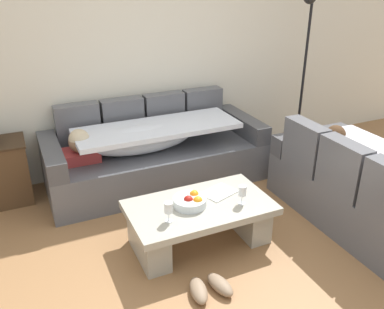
{
  "coord_description": "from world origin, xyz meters",
  "views": [
    {
      "loc": [
        -1.27,
        -2.23,
        2.17
      ],
      "look_at": [
        0.19,
        1.0,
        0.55
      ],
      "focal_mm": 38.3,
      "sensor_mm": 36.0,
      "label": 1
    }
  ],
  "objects": [
    {
      "name": "fruit_bowl",
      "position": [
        -0.08,
        0.42,
        0.42
      ],
      "size": [
        0.28,
        0.28,
        0.1
      ],
      "color": "silver",
      "rests_on": "coffee_table"
    },
    {
      "name": "back_wall",
      "position": [
        0.0,
        2.15,
        1.35
      ],
      "size": [
        9.0,
        0.1,
        2.7
      ],
      "primitive_type": "cube",
      "color": "silver",
      "rests_on": "ground_plane"
    },
    {
      "name": "ground_plane",
      "position": [
        0.0,
        0.0,
        0.0
      ],
      "size": [
        14.0,
        14.0,
        0.0
      ],
      "primitive_type": "plane",
      "color": "#946740"
    },
    {
      "name": "wine_glass_near_right",
      "position": [
        0.32,
        0.27,
        0.5
      ],
      "size": [
        0.07,
        0.07,
        0.17
      ],
      "color": "silver",
      "rests_on": "coffee_table"
    },
    {
      "name": "wine_glass_near_left",
      "position": [
        -0.33,
        0.28,
        0.5
      ],
      "size": [
        0.07,
        0.07,
        0.17
      ],
      "color": "silver",
      "rests_on": "coffee_table"
    },
    {
      "name": "couch_along_wall",
      "position": [
        0.01,
        1.62,
        0.33
      ],
      "size": [
        2.31,
        0.92,
        0.88
      ],
      "color": "#57585E",
      "rests_on": "ground_plane"
    },
    {
      "name": "couch_near_window",
      "position": [
        1.51,
        0.05,
        0.33
      ],
      "size": [
        0.92,
        1.86,
        0.88
      ],
      "rotation": [
        0.0,
        0.0,
        1.57
      ],
      "color": "#57585E",
      "rests_on": "ground_plane"
    },
    {
      "name": "coffee_table",
      "position": [
        -0.01,
        0.4,
        0.24
      ],
      "size": [
        1.2,
        0.68,
        0.38
      ],
      "color": "#A4A192",
      "rests_on": "ground_plane"
    },
    {
      "name": "floor_lamp",
      "position": [
        1.92,
        1.61,
        1.12
      ],
      "size": [
        0.33,
        0.31,
        1.95
      ],
      "color": "black",
      "rests_on": "ground_plane"
    },
    {
      "name": "open_magazine",
      "position": [
        0.23,
        0.51,
        0.39
      ],
      "size": [
        0.33,
        0.29,
        0.01
      ],
      "primitive_type": "cube",
      "rotation": [
        0.0,
        0.0,
        0.33
      ],
      "color": "white",
      "rests_on": "coffee_table"
    },
    {
      "name": "pair_of_shoes",
      "position": [
        -0.2,
        -0.18,
        0.04
      ],
      "size": [
        0.34,
        0.3,
        0.09
      ],
      "color": "#8C7259",
      "rests_on": "ground_plane"
    }
  ]
}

